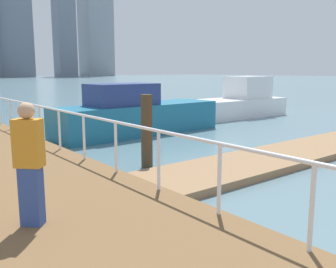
{
  "coord_description": "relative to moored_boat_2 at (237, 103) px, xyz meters",
  "views": [
    {
      "loc": [
        -6.97,
        2.59,
        2.48
      ],
      "look_at": [
        -1.56,
        9.39,
        0.99
      ],
      "focal_mm": 39.9,
      "sensor_mm": 36.0,
      "label": 1
    }
  ],
  "objects": [
    {
      "name": "moored_boat_3",
      "position": [
        -7.4,
        -1.24,
        -0.0
      ],
      "size": [
        6.94,
        2.16,
        1.99
      ],
      "color": "#1E6B8C",
      "rests_on": "ground_plane"
    },
    {
      "name": "dock_piling_1",
      "position": [
        -10.04,
        -5.71,
        0.18
      ],
      "size": [
        0.29,
        0.29,
        1.88
      ],
      "primitive_type": "cylinder",
      "color": "#473826",
      "rests_on": "ground_plane"
    },
    {
      "name": "skyline_tower_4",
      "position": [
        25.47,
        126.33,
        14.2
      ],
      "size": [
        13.22,
        7.44,
        29.91
      ],
      "primitive_type": "cube",
      "rotation": [
        0.0,
        0.0,
        -0.01
      ],
      "color": "slate",
      "rests_on": "ground_plane"
    },
    {
      "name": "moored_boat_2",
      "position": [
        0.0,
        0.0,
        0.0
      ],
      "size": [
        6.22,
        2.31,
        2.16
      ],
      "color": "white",
      "rests_on": "ground_plane"
    },
    {
      "name": "pedestrian_1",
      "position": [
        -13.9,
        -8.48,
        0.51
      ],
      "size": [
        0.41,
        0.41,
        1.68
      ],
      "color": "#334C99",
      "rests_on": "boardwalk"
    },
    {
      "name": "skyline_tower_5",
      "position": [
        46.81,
        130.45,
        14.52
      ],
      "size": [
        7.61,
        8.21,
        30.55
      ],
      "primitive_type": "cube",
      "rotation": [
        0.0,
        0.0,
        -0.06
      ],
      "color": "slate",
      "rests_on": "ground_plane"
    },
    {
      "name": "floating_dock",
      "position": [
        -6.31,
        -7.37,
        -0.67
      ],
      "size": [
        11.37,
        2.0,
        0.18
      ],
      "primitive_type": "cube",
      "color": "#93704C",
      "rests_on": "ground_plane"
    },
    {
      "name": "ground_plane",
      "position": [
        -8.49,
        4.01,
        -0.76
      ],
      "size": [
        300.0,
        300.0,
        0.0
      ],
      "primitive_type": "plane",
      "color": "slate"
    },
    {
      "name": "boardwalk_railing",
      "position": [
        -11.64,
        -6.16,
        0.47
      ],
      "size": [
        0.06,
        30.6,
        1.08
      ],
      "color": "white",
      "rests_on": "boardwalk"
    }
  ]
}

